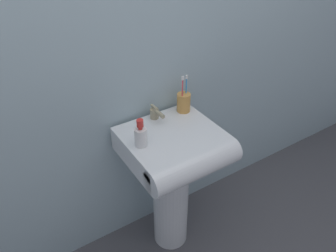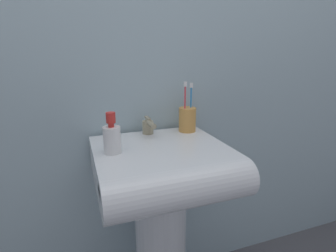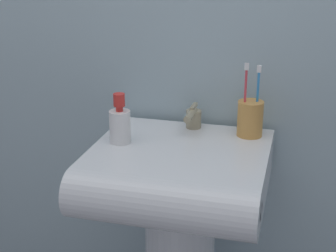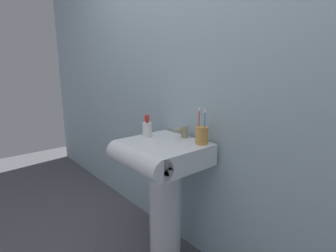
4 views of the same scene
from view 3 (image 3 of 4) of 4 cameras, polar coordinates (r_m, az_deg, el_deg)
sink_basin at (r=1.41m, az=0.92°, el=-5.57°), size 0.48×0.48×0.13m
faucet at (r=1.55m, az=2.61°, el=0.97°), size 0.05×0.12×0.07m
toothbrush_cup at (r=1.51m, az=9.09°, el=0.91°), size 0.07×0.07×0.22m
soap_bottle at (r=1.45m, az=-5.35°, el=0.23°), size 0.06×0.06×0.14m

